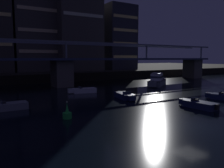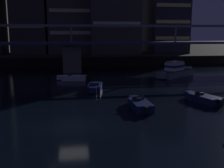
% 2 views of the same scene
% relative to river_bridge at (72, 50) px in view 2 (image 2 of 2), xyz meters
% --- Properties ---
extents(ground_plane, '(400.00, 400.00, 0.00)m').
position_rel_river_bridge_xyz_m(ground_plane, '(0.00, -33.59, -4.47)').
color(ground_plane, black).
extents(far_riverbank, '(240.00, 80.00, 2.20)m').
position_rel_river_bridge_xyz_m(far_riverbank, '(0.00, 48.01, -3.37)').
color(far_riverbank, black).
rests_on(far_riverbank, ground).
extents(river_bridge, '(88.41, 6.40, 9.38)m').
position_rel_river_bridge_xyz_m(river_bridge, '(0.00, 0.00, 0.00)').
color(river_bridge, '#605B51').
rests_on(river_bridge, ground).
extents(tower_central, '(13.59, 11.20, 28.68)m').
position_rel_river_bridge_xyz_m(tower_central, '(0.75, 22.69, 11.92)').
color(tower_central, '#423D38').
rests_on(tower_central, far_riverbank).
extents(tower_east_low, '(10.08, 13.34, 21.77)m').
position_rel_river_bridge_xyz_m(tower_east_low, '(26.57, 21.20, 8.47)').
color(tower_east_low, '#282833').
rests_on(tower_east_low, far_riverbank).
extents(cabin_cruiser_near_left, '(8.58, 7.07, 2.79)m').
position_rel_river_bridge_xyz_m(cabin_cruiser_near_left, '(18.42, -9.17, -3.42)').
color(cabin_cruiser_near_left, gray).
rests_on(cabin_cruiser_near_left, ground).
extents(speedboat_near_center, '(5.23, 2.47, 1.16)m').
position_rel_river_bridge_xyz_m(speedboat_near_center, '(0.09, -10.56, -4.05)').
color(speedboat_near_center, silver).
rests_on(speedboat_near_center, ground).
extents(speedboat_near_right, '(2.99, 5.12, 1.16)m').
position_rel_river_bridge_xyz_m(speedboat_near_right, '(14.83, -27.35, -4.05)').
color(speedboat_near_right, '#19234C').
rests_on(speedboat_near_right, ground).
extents(speedboat_mid_right, '(1.97, 5.21, 1.16)m').
position_rel_river_bridge_xyz_m(speedboat_mid_right, '(6.96, -28.99, -4.05)').
color(speedboat_mid_right, '#19234C').
rests_on(speedboat_mid_right, ground).
extents(speedboat_far_center, '(2.49, 5.23, 1.16)m').
position_rel_river_bridge_xyz_m(speedboat_far_center, '(3.02, -19.09, -4.05)').
color(speedboat_far_center, '#19234C').
rests_on(speedboat_far_center, ground).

